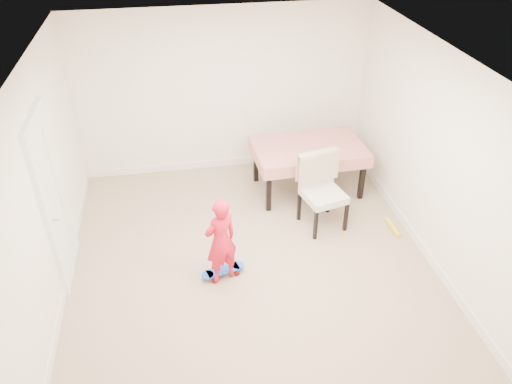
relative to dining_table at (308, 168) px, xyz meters
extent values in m
plane|color=tan|center=(-1.14, -1.56, -0.38)|extent=(5.00, 5.00, 0.00)
cube|color=white|center=(-1.14, -1.56, 2.20)|extent=(4.50, 5.00, 0.04)
cube|color=white|center=(-1.14, 0.92, 0.92)|extent=(4.50, 0.04, 2.60)
cube|color=white|center=(-1.14, -4.04, 0.92)|extent=(4.50, 0.04, 2.60)
cube|color=white|center=(-3.37, -1.56, 0.92)|extent=(0.04, 5.00, 2.60)
cube|color=white|center=(1.09, -1.56, 0.92)|extent=(0.04, 5.00, 2.60)
cube|color=white|center=(-3.36, -1.26, 0.65)|extent=(0.11, 0.94, 2.11)
cube|color=white|center=(-1.14, 0.93, -0.32)|extent=(4.50, 0.02, 0.12)
cube|color=white|center=(-3.38, -1.56, -0.32)|extent=(0.02, 5.00, 0.12)
cube|color=white|center=(1.10, -1.56, -0.32)|extent=(0.02, 5.00, 0.12)
imported|color=red|center=(-1.53, -1.77, 0.18)|extent=(0.49, 0.42, 1.13)
cylinder|color=yellow|center=(0.92, -1.20, -0.35)|extent=(0.06, 0.40, 0.06)
camera|label=1|loc=(-1.91, -6.26, 3.88)|focal=35.00mm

